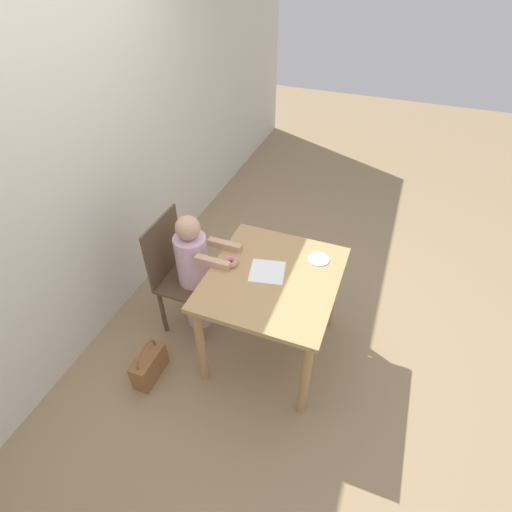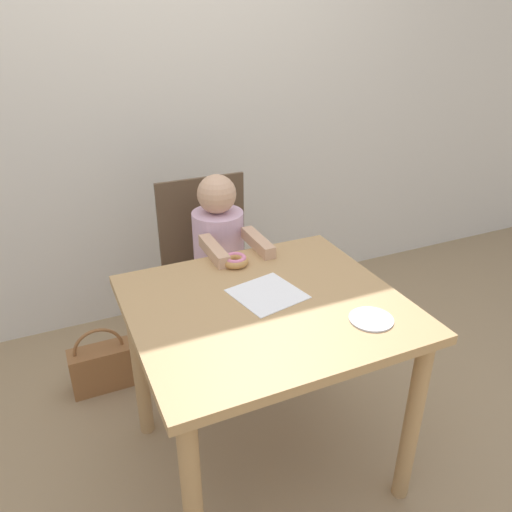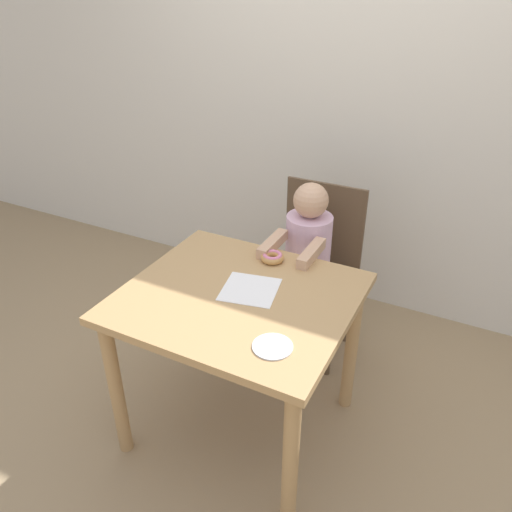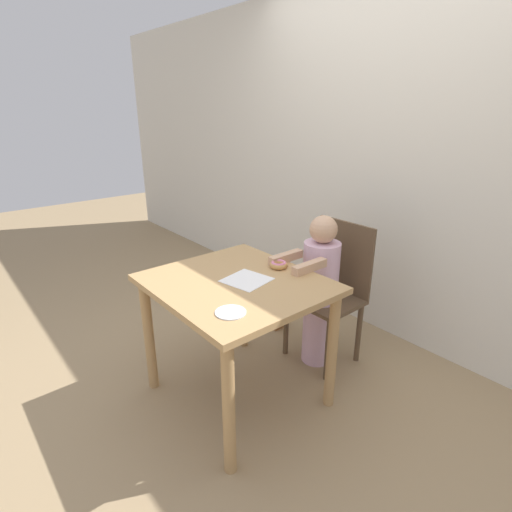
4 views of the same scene
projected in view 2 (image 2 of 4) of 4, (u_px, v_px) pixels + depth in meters
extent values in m
plane|color=#997F5B|center=(265.00, 458.00, 2.06)|extent=(12.00, 12.00, 0.00)
cube|color=silver|center=(157.00, 97.00, 2.60)|extent=(8.00, 0.05, 2.50)
cube|color=tan|center=(266.00, 307.00, 1.73)|extent=(0.93, 0.84, 0.03)
cylinder|color=tan|center=(193.00, 507.00, 1.46)|extent=(0.06, 0.06, 0.72)
cylinder|color=tan|center=(412.00, 423.00, 1.76)|extent=(0.06, 0.06, 0.72)
cylinder|color=tan|center=(139.00, 364.00, 2.04)|extent=(0.06, 0.06, 0.72)
cylinder|color=tan|center=(311.00, 319.00, 2.34)|extent=(0.06, 0.06, 0.72)
cube|color=brown|center=(217.00, 287.00, 2.44)|extent=(0.44, 0.38, 0.03)
cube|color=brown|center=(202.00, 225.00, 2.47)|extent=(0.44, 0.02, 0.49)
cylinder|color=brown|center=(193.00, 353.00, 2.34)|extent=(0.04, 0.04, 0.43)
cylinder|color=brown|center=(265.00, 333.00, 2.48)|extent=(0.04, 0.04, 0.43)
cylinder|color=brown|center=(174.00, 318.00, 2.60)|extent=(0.04, 0.04, 0.43)
cylinder|color=brown|center=(240.00, 303.00, 2.74)|extent=(0.04, 0.04, 0.43)
cylinder|color=silver|center=(222.00, 329.00, 2.49)|extent=(0.20, 0.20, 0.46)
cylinder|color=silver|center=(219.00, 252.00, 2.30)|extent=(0.23, 0.23, 0.39)
sphere|color=tan|center=(217.00, 194.00, 2.18)|extent=(0.17, 0.17, 0.17)
cube|color=tan|center=(214.00, 251.00, 2.03)|extent=(0.05, 0.25, 0.05)
cube|color=tan|center=(258.00, 242.00, 2.10)|extent=(0.05, 0.25, 0.05)
torus|color=tan|center=(235.00, 261.00, 1.97)|extent=(0.11, 0.11, 0.03)
torus|color=pink|center=(235.00, 258.00, 1.96)|extent=(0.09, 0.09, 0.02)
cube|color=white|center=(267.00, 294.00, 1.77)|extent=(0.27, 0.27, 0.00)
cube|color=brown|center=(102.00, 368.00, 2.41)|extent=(0.29, 0.13, 0.22)
torus|color=brown|center=(99.00, 350.00, 2.36)|extent=(0.23, 0.02, 0.23)
cylinder|color=silver|center=(371.00, 319.00, 1.63)|extent=(0.15, 0.15, 0.01)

